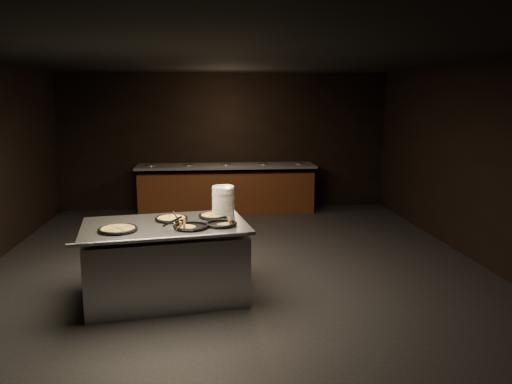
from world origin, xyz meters
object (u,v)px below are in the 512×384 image
Objects in this scene: serving_counter at (166,263)px; plate_stack at (223,202)px; pan_veggie_whole at (118,229)px; pan_cheese_whole at (171,219)px.

serving_counter is 5.40× the size of plate_stack.
plate_stack is (0.69, 0.31, 0.66)m from serving_counter.
pan_veggie_whole is 0.72m from pan_cheese_whole.
pan_cheese_whole is at bearing 39.40° from pan_veggie_whole.
pan_veggie_whole is at bearing -160.59° from serving_counter.
pan_veggie_whole and pan_cheese_whole have the same top height.
plate_stack is 0.96× the size of pan_cheese_whole.
pan_cheese_whole is at bearing -169.43° from plate_stack.
plate_stack is at bearing 25.80° from pan_veggie_whole.
serving_counter is 5.18× the size of pan_cheese_whole.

